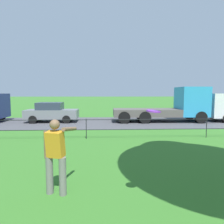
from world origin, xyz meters
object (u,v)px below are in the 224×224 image
(person_thrower, at_px, (56,154))
(car_grey_far_right, at_px, (52,112))
(frisbee, at_px, (154,111))
(flatbed_truck_far_left, at_px, (173,106))

(person_thrower, bearing_deg, car_grey_far_right, 104.82)
(frisbee, bearing_deg, flatbed_truck_far_left, 68.79)
(person_thrower, height_order, frisbee, frisbee)
(person_thrower, xyz_separation_m, frisbee, (1.97, -0.74, 1.01))
(person_thrower, relative_size, frisbee, 4.54)
(frisbee, height_order, flatbed_truck_far_left, flatbed_truck_far_left)
(frisbee, xyz_separation_m, car_grey_far_right, (-4.98, 12.13, -1.14))
(frisbee, bearing_deg, person_thrower, 159.31)
(person_thrower, bearing_deg, flatbed_truck_far_left, 59.55)
(person_thrower, distance_m, car_grey_far_right, 11.78)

